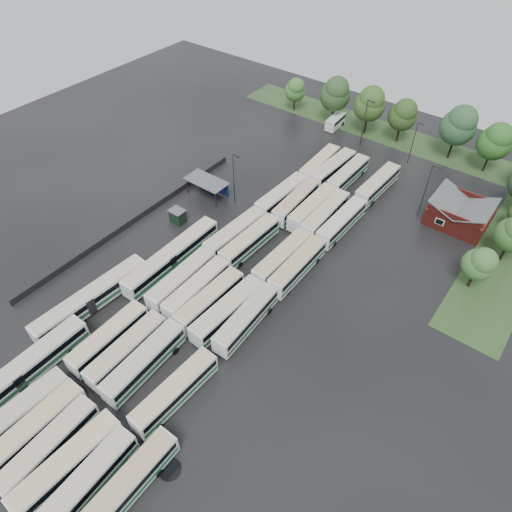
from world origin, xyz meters
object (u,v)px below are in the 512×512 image
Objects in this scene: brick_building at (459,215)px; minibus at (335,121)px; artic_bus_west_a at (21,373)px; artic_bus_east at (106,509)px.

minibus is at bearing 154.06° from brick_building.
minibus is at bearing 90.93° from artic_bus_west_a.
brick_building is 39.27m from minibus.
minibus is (-23.40, 86.50, -0.40)m from artic_bus_east.
artic_bus_west_a is (-33.16, -65.65, 0.10)m from brick_building.
artic_bus_east is (-11.91, -69.32, 0.05)m from brick_building.
brick_building reaches higher than minibus.
artic_bus_east is at bearing -10.35° from artic_bus_west_a.
brick_building is 0.54× the size of artic_bus_east.
artic_bus_west_a reaches higher than artic_bus_east.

